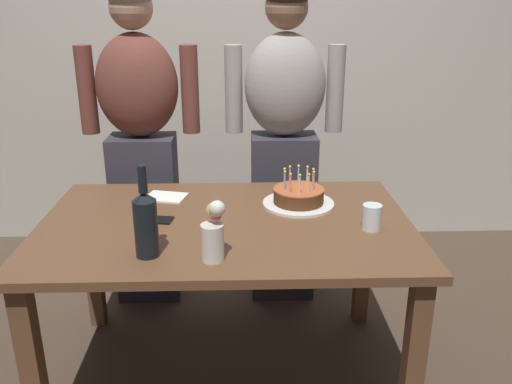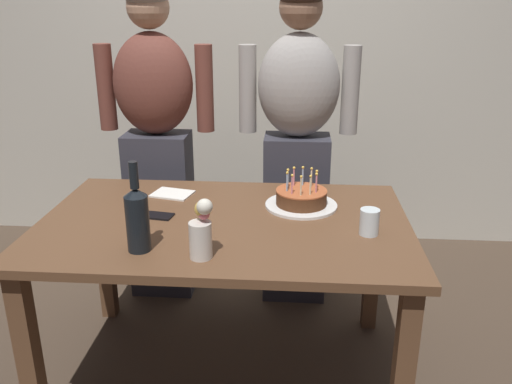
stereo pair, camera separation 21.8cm
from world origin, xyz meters
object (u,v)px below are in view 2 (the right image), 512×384
object	(u,v)px
birthday_cake	(301,199)
wine_bottle	(137,217)
person_woman_cardigan	(297,145)
water_glass_near	(369,222)
napkin_stack	(172,194)
flower_vase	(202,229)
person_man_bearded	(157,142)
cell_phone	(156,216)

from	to	relation	value
birthday_cake	wine_bottle	size ratio (longest dim) A/B	0.94
person_woman_cardigan	water_glass_near	bearing A→B (deg)	109.07
napkin_stack	flower_vase	bearing A→B (deg)	-68.08
water_glass_near	person_man_bearded	distance (m)	1.30
napkin_stack	person_woman_cardigan	size ratio (longest dim) A/B	0.11
person_man_bearded	person_woman_cardigan	bearing A→B (deg)	-180.00
birthday_cake	water_glass_near	bearing A→B (deg)	-46.37
birthday_cake	person_man_bearded	bearing A→B (deg)	145.04
napkin_stack	person_woman_cardigan	bearing A→B (deg)	37.08
water_glass_near	flower_vase	bearing A→B (deg)	-158.59
water_glass_near	person_man_bearded	world-z (taller)	person_man_bearded
cell_phone	person_man_bearded	world-z (taller)	person_man_bearded
water_glass_near	napkin_stack	size ratio (longest dim) A/B	0.58
wine_bottle	napkin_stack	distance (m)	0.59
cell_phone	napkin_stack	xyz separation A→B (m)	(0.01, 0.26, 0.00)
wine_bottle	flower_vase	world-z (taller)	wine_bottle
cell_phone	person_man_bearded	size ratio (longest dim) A/B	0.09
person_man_bearded	napkin_stack	bearing A→B (deg)	112.02
birthday_cake	flower_vase	world-z (taller)	flower_vase
flower_vase	person_woman_cardigan	xyz separation A→B (m)	(0.32, 1.04, 0.03)
flower_vase	person_woman_cardigan	distance (m)	1.09
water_glass_near	person_man_bearded	xyz separation A→B (m)	(-1.02, 0.80, 0.08)
water_glass_near	person_woman_cardigan	bearing A→B (deg)	109.07
wine_bottle	cell_phone	xyz separation A→B (m)	(-0.02, 0.31, -0.12)
wine_bottle	person_man_bearded	xyz separation A→B (m)	(-0.18, 1.00, 0.01)
wine_bottle	person_man_bearded	distance (m)	1.02
cell_phone	person_woman_cardigan	size ratio (longest dim) A/B	0.09
birthday_cake	water_glass_near	xyz separation A→B (m)	(0.26, -0.27, 0.02)
wine_bottle	napkin_stack	xyz separation A→B (m)	(-0.01, 0.57, -0.12)
wine_bottle	napkin_stack	bearing A→B (deg)	91.09
napkin_stack	cell_phone	bearing A→B (deg)	-92.52
water_glass_near	person_woman_cardigan	size ratio (longest dim) A/B	0.06
water_glass_near	person_woman_cardigan	world-z (taller)	person_woman_cardigan
cell_phone	person_woman_cardigan	distance (m)	0.91
cell_phone	person_man_bearded	bearing A→B (deg)	112.46
water_glass_near	cell_phone	size ratio (longest dim) A/B	0.70
flower_vase	person_man_bearded	size ratio (longest dim) A/B	0.13
wine_bottle	flower_vase	size ratio (longest dim) A/B	1.51
wine_bottle	napkin_stack	size ratio (longest dim) A/B	1.88
cell_phone	birthday_cake	bearing A→B (deg)	23.90
water_glass_near	person_woman_cardigan	xyz separation A→B (m)	(-0.28, 0.80, 0.08)
cell_phone	napkin_stack	bearing A→B (deg)	96.73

